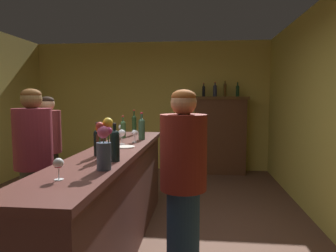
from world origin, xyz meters
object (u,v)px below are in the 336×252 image
wine_bottle_chardonnay (134,124)px  display_bottle_midright (238,90)px  cheese_plate (126,147)px  display_bottle_center (225,89)px  bar_counter (114,201)px  bartender (183,181)px  display_bottle_left (204,91)px  wine_bottle_rose (142,128)px  wine_glass_mid (122,133)px  wine_bottle_syrah (115,144)px  wine_glass_spare (135,133)px  wine_bottle_riesling (123,128)px  wine_glass_rear (121,128)px  wine_bottle_merlot (98,141)px  patron_near_entrance (34,162)px  wine_bottle_pinot (101,144)px  wine_glass_front (58,164)px  display_bottle_midleft (215,90)px  display_cabinet (220,133)px  patron_redhead (48,146)px  flower_arrangement (104,145)px

wine_bottle_chardonnay → display_bottle_midright: display_bottle_midright is taller
cheese_plate → display_bottle_center: bearing=68.8°
bar_counter → bartender: size_ratio=1.96×
display_bottle_left → wine_bottle_rose: bearing=-106.4°
wine_glass_mid → wine_bottle_syrah: bearing=-78.8°
bar_counter → wine_bottle_chardonnay: wine_bottle_chardonnay is taller
wine_glass_spare → display_bottle_midright: display_bottle_midright is taller
wine_bottle_rose → display_bottle_midright: bearing=61.1°
wine_bottle_riesling → wine_glass_spare: bearing=-57.1°
wine_glass_rear → bar_counter: bearing=-79.5°
wine_bottle_merlot → patron_near_entrance: (-0.77, 0.31, -0.27)m
bar_counter → wine_bottle_riesling: (-0.12, 0.85, 0.63)m
wine_bottle_pinot → wine_bottle_rose: bearing=85.4°
wine_glass_front → wine_bottle_merlot: bearing=91.5°
display_bottle_midleft → wine_bottle_syrah: bearing=-104.0°
display_cabinet → wine_bottle_syrah: bearing=-105.5°
bar_counter → patron_redhead: bearing=137.2°
bar_counter → wine_glass_mid: bearing=90.7°
wine_bottle_merlot → display_bottle_midleft: (1.17, 3.65, 0.53)m
wine_bottle_rose → patron_near_entrance: bearing=-142.2°
patron_redhead → wine_glass_rear: bearing=11.6°
wine_glass_rear → display_bottle_midleft: size_ratio=0.54×
wine_bottle_syrah → wine_glass_spare: wine_bottle_syrah is taller
patron_near_entrance → wine_bottle_rose: bearing=33.5°
flower_arrangement → wine_bottle_rose: bearing=91.3°
bar_counter → wine_bottle_rose: (0.14, 0.73, 0.65)m
display_cabinet → wine_bottle_riesling: display_cabinet is taller
wine_bottle_riesling → wine_bottle_syrah: bearing=-78.2°
patron_near_entrance → patron_redhead: 1.29m
patron_redhead → display_cabinet: bearing=63.1°
wine_glass_rear → cheese_plate: wine_glass_rear is taller
wine_bottle_merlot → wine_glass_rear: bearing=96.1°
wine_bottle_pinot → wine_glass_mid: wine_bottle_pinot is taller
bar_counter → wine_bottle_pinot: bearing=-84.8°
cheese_plate → patron_near_entrance: 0.93m
display_bottle_center → wine_bottle_chardonnay: bearing=-123.2°
display_cabinet → wine_glass_front: (-1.26, -4.42, 0.31)m
wine_bottle_chardonnay → wine_bottle_merlot: bearing=-89.4°
wine_glass_spare → display_bottle_left: (0.80, 2.82, 0.55)m
bar_counter → display_bottle_left: 3.64m
wine_bottle_rose → wine_glass_spare: (-0.04, -0.23, -0.04)m
wine_glass_mid → patron_near_entrance: size_ratio=0.10×
cheese_plate → bartender: size_ratio=0.11×
display_cabinet → patron_near_entrance: patron_near_entrance is taller
wine_bottle_rose → display_bottle_midleft: size_ratio=1.14×
wine_bottle_syrah → display_bottle_midright: bearing=69.9°
wine_glass_front → flower_arrangement: (0.20, 0.28, 0.08)m
wine_glass_mid → patron_redhead: patron_redhead is taller
cheese_plate → patron_near_entrance: size_ratio=0.11×
wine_bottle_pinot → bartender: bartender is taller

